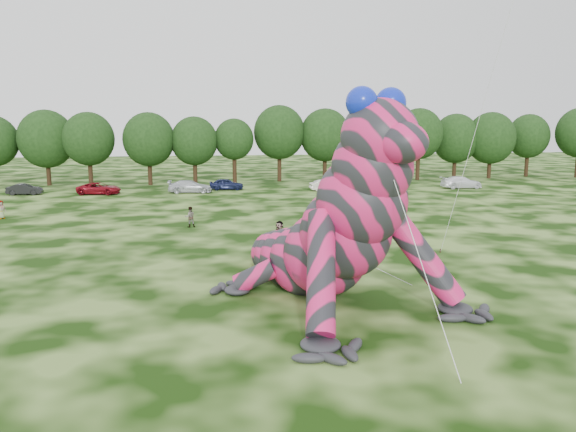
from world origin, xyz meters
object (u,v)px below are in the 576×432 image
(tree_5, at_px, (47,148))
(car_6, at_px, (384,182))
(car_3, at_px, (190,187))
(spectator_5, at_px, (279,235))
(car_5, at_px, (326,185))
(tree_11, at_px, (325,145))
(tree_6, at_px, (89,149))
(tree_8, at_px, (195,150))
(tree_13, at_px, (419,144))
(tree_14, at_px, (455,146))
(car_1, at_px, (25,189))
(tree_15, at_px, (490,145))
(inflatable_gecko, at_px, (308,194))
(car_7, at_px, (461,182))
(tree_9, at_px, (234,151))
(spectator_3, at_px, (393,200))
(spectator_2, at_px, (337,206))
(tree_16, at_px, (528,145))
(tree_12, at_px, (369,149))
(tree_10, at_px, (279,143))
(spectator_4, at_px, (1,210))
(car_2, at_px, (99,188))
(car_4, at_px, (226,184))
(tree_7, at_px, (149,149))
(spectator_1, at_px, (190,217))

(tree_5, relative_size, car_6, 1.81)
(car_3, relative_size, spectator_5, 2.70)
(car_5, bearing_deg, tree_11, -14.62)
(tree_6, bearing_deg, tree_8, 1.29)
(tree_5, height_order, car_5, tree_5)
(tree_11, relative_size, tree_13, 0.99)
(tree_14, distance_m, car_1, 57.95)
(tree_15, distance_m, car_5, 29.47)
(inflatable_gecko, relative_size, car_1, 5.08)
(car_7, xyz_separation_m, spectator_5, (-27.47, -29.67, 0.19))
(tree_11, bearing_deg, tree_9, -176.18)
(inflatable_gecko, xyz_separation_m, spectator_3, (13.42, 25.11, -4.05))
(tree_8, relative_size, spectator_2, 4.83)
(inflatable_gecko, relative_size, spectator_3, 12.01)
(tree_15, distance_m, tree_16, 7.16)
(inflatable_gecko, bearing_deg, spectator_5, 66.09)
(tree_12, bearing_deg, tree_10, 176.20)
(car_1, bearing_deg, car_5, -92.97)
(spectator_2, bearing_deg, tree_11, -18.65)
(inflatable_gecko, distance_m, tree_11, 52.32)
(inflatable_gecko, distance_m, tree_6, 52.72)
(tree_10, xyz_separation_m, tree_14, (26.06, 0.14, -0.55))
(car_5, bearing_deg, car_1, 84.46)
(car_6, bearing_deg, car_1, 90.68)
(tree_5, bearing_deg, spectator_4, -84.87)
(inflatable_gecko, xyz_separation_m, spectator_2, (6.83, 21.23, -3.93))
(tree_10, relative_size, car_3, 2.07)
(tree_5, height_order, car_3, tree_5)
(spectator_5, bearing_deg, car_2, 164.98)
(tree_5, bearing_deg, tree_10, 0.27)
(car_2, relative_size, spectator_4, 3.06)
(inflatable_gecko, bearing_deg, tree_6, 86.98)
(tree_12, xyz_separation_m, car_4, (-20.49, -7.93, -3.78))
(tree_7, height_order, tree_12, tree_7)
(spectator_3, xyz_separation_m, spectator_5, (-13.41, -15.52, 0.13))
(tree_12, xyz_separation_m, car_1, (-43.50, -8.91, -3.86))
(tree_15, xyz_separation_m, tree_16, (6.97, 1.60, -0.13))
(car_1, height_order, car_7, car_7)
(tree_8, xyz_separation_m, tree_13, (31.35, 0.14, 0.59))
(tree_16, xyz_separation_m, car_4, (-45.93, -9.56, -3.98))
(spectator_1, bearing_deg, tree_12, -135.49)
(tree_11, relative_size, spectator_4, 6.31)
(tree_6, xyz_separation_m, tree_16, (63.01, 2.69, -0.06))
(car_7, xyz_separation_m, spectator_2, (-20.65, -18.03, 0.18))
(tree_10, bearing_deg, car_1, -162.49)
(tree_12, height_order, car_2, tree_12)
(inflatable_gecko, height_order, car_7, inflatable_gecko)
(tree_10, relative_size, tree_14, 1.12)
(car_2, bearing_deg, car_3, -80.84)
(tree_16, relative_size, spectator_1, 5.71)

